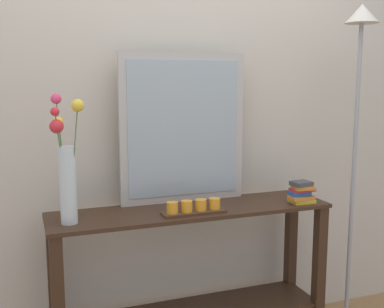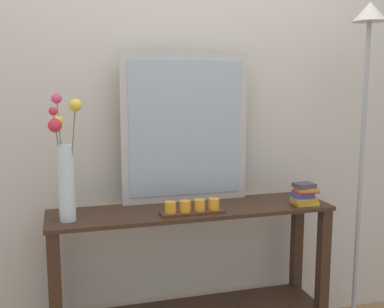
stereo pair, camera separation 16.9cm
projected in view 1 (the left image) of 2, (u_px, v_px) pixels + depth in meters
The scene contains 7 objects.
wall_back at pixel (173, 103), 2.59m from camera, with size 6.40×0.08×2.70m, color beige.
console_table at pixel (192, 266), 2.44m from camera, with size 1.45×0.36×0.83m.
mirror_leaning at pixel (183, 128), 2.47m from camera, with size 0.69×0.03×0.79m.
tall_vase_left at pixel (67, 168), 2.09m from camera, with size 0.15×0.20×0.59m.
candle_tray at pixel (194, 208), 2.29m from camera, with size 0.32×0.09×0.07m.
book_stack at pixel (301, 193), 2.48m from camera, with size 0.14×0.11×0.12m.
floor_lamp at pixel (356, 118), 2.59m from camera, with size 0.24×0.24×1.88m.
Camera 1 is at (-0.80, -2.18, 1.47)m, focal length 43.65 mm.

